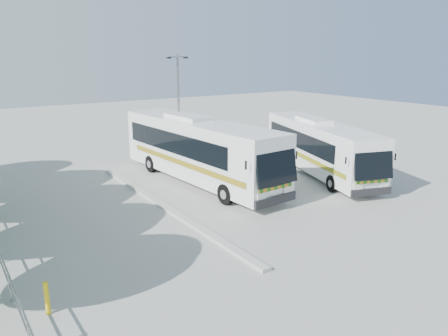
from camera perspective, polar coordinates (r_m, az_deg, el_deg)
ground at (r=21.37m, az=0.18°, el=-5.53°), size 100.00×100.00×0.00m
kerb_divider at (r=21.89m, az=-7.80°, el=-4.95°), size 0.40×16.00×0.15m
coach_main at (r=25.57m, az=-3.29°, el=2.53°), size 3.48×13.29×3.65m
coach_adjacent at (r=28.03m, az=12.39°, el=2.80°), size 5.77×11.70×3.21m
lamppost at (r=28.89m, az=-5.95°, el=8.04°), size 1.77×0.64×7.36m
bollard at (r=14.22m, az=-22.13°, el=-15.47°), size 0.18×0.18×1.03m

